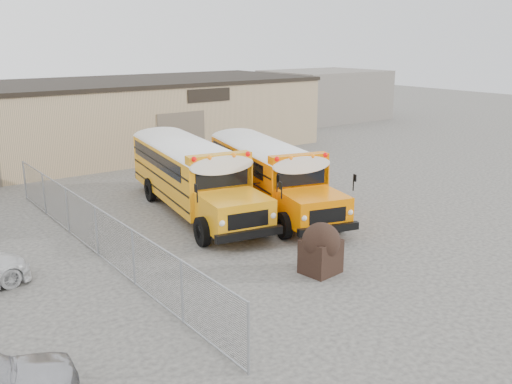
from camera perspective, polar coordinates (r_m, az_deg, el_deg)
ground at (r=21.01m, az=3.09°, el=-5.22°), size 120.00×120.00×0.00m
warehouse at (r=37.68m, az=-16.61°, el=7.02°), size 30.20×10.20×4.67m
chainlink_fence at (r=20.37m, az=-15.66°, el=-3.76°), size 0.07×18.07×1.81m
distant_building_right at (r=53.82m, az=6.83°, el=9.63°), size 10.00×8.00×4.40m
school_bus_left at (r=30.76m, az=-10.60°, el=4.59°), size 4.34×10.89×3.10m
school_bus_right at (r=30.79m, az=-3.22°, el=4.67°), size 4.83×10.38×2.95m
tarp_bundle at (r=18.34m, az=6.51°, el=-5.54°), size 1.24×1.23×1.68m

